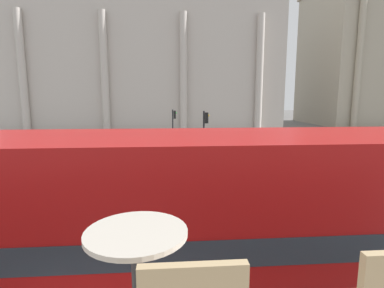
{
  "coord_description": "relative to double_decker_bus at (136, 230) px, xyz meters",
  "views": [
    {
      "loc": [
        1.03,
        -2.0,
        4.71
      ],
      "look_at": [
        2.44,
        15.94,
        1.84
      ],
      "focal_mm": 28.0,
      "sensor_mm": 36.0,
      "label": 1
    }
  ],
  "objects": [
    {
      "name": "pedestrian_grey",
      "position": [
        -4.6,
        17.47,
        -1.18
      ],
      "size": [
        0.32,
        0.32,
        1.82
      ],
      "rotation": [
        0.0,
        0.0,
        4.99
      ],
      "color": "#282B33",
      "rests_on": "ground_plane"
    },
    {
      "name": "double_decker_bus",
      "position": [
        0.0,
        0.0,
        0.0
      ],
      "size": [
        11.42,
        2.65,
        4.02
      ],
      "rotation": [
        0.0,
        0.0,
        0.05
      ],
      "color": "black",
      "rests_on": "ground_plane"
    },
    {
      "name": "car_navy",
      "position": [
        7.81,
        10.96,
        -1.54
      ],
      "size": [
        4.2,
        1.93,
        1.35
      ],
      "rotation": [
        0.0,
        0.0,
        3.79
      ],
      "color": "black",
      "rests_on": "ground_plane"
    },
    {
      "name": "plaza_building_left",
      "position": [
        -2.23,
        39.35,
        6.67
      ],
      "size": [
        36.29,
        14.61,
        17.81
      ],
      "color": "#BCB2A8",
      "rests_on": "ground_plane"
    },
    {
      "name": "cafe_dining_table",
      "position": [
        0.44,
        -3.68,
        1.51
      ],
      "size": [
        0.6,
        0.6,
        0.73
      ],
      "color": "#2D2D30",
      "rests_on": "cafe_floor_slab"
    },
    {
      "name": "traffic_light_near",
      "position": [
        2.14,
        7.27,
        -0.02
      ],
      "size": [
        0.42,
        0.24,
        3.36
      ],
      "color": "black",
      "rests_on": "ground_plane"
    },
    {
      "name": "traffic_light_mid",
      "position": [
        2.99,
        13.92,
        0.24
      ],
      "size": [
        0.42,
        0.24,
        3.79
      ],
      "color": "black",
      "rests_on": "ground_plane"
    },
    {
      "name": "pedestrian_red",
      "position": [
        7.5,
        22.97,
        -1.3
      ],
      "size": [
        0.32,
        0.32,
        1.63
      ],
      "rotation": [
        0.0,
        0.0,
        0.53
      ],
      "color": "#282B33",
      "rests_on": "ground_plane"
    },
    {
      "name": "pedestrian_white",
      "position": [
        -6.2,
        11.29,
        -1.3
      ],
      "size": [
        0.32,
        0.32,
        1.64
      ],
      "rotation": [
        0.0,
        0.0,
        3.79
      ],
      "color": "#282B33",
      "rests_on": "ground_plane"
    },
    {
      "name": "traffic_light_far",
      "position": [
        1.07,
        21.11,
        0.11
      ],
      "size": [
        0.42,
        0.24,
        3.58
      ],
      "color": "black",
      "rests_on": "ground_plane"
    }
  ]
}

